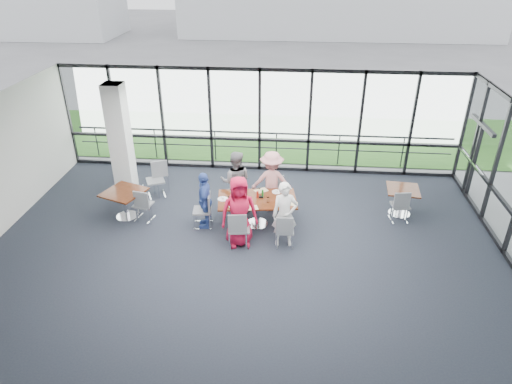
# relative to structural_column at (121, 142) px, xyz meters

# --- Properties ---
(floor) EXTENTS (12.00, 10.00, 0.02)m
(floor) POSITION_rel_structural_column_xyz_m (3.60, -3.00, -1.61)
(floor) COLOR #20242F
(floor) RESTS_ON ground
(ceiling) EXTENTS (12.00, 10.00, 0.04)m
(ceiling) POSITION_rel_structural_column_xyz_m (3.60, -3.00, 1.60)
(ceiling) COLOR white
(ceiling) RESTS_ON ground
(curtain_wall_back) EXTENTS (12.00, 0.10, 3.20)m
(curtain_wall_back) POSITION_rel_structural_column_xyz_m (3.60, 2.00, 0.00)
(curtain_wall_back) COLOR white
(curtain_wall_back) RESTS_ON ground
(exit_door) EXTENTS (0.12, 1.60, 2.10)m
(exit_door) POSITION_rel_structural_column_xyz_m (9.60, 0.75, -0.55)
(exit_door) COLOR black
(exit_door) RESTS_ON ground
(structural_column) EXTENTS (0.50, 0.50, 3.20)m
(structural_column) POSITION_rel_structural_column_xyz_m (0.00, 0.00, 0.00)
(structural_column) COLOR white
(structural_column) RESTS_ON ground
(apron) EXTENTS (80.00, 70.00, 0.02)m
(apron) POSITION_rel_structural_column_xyz_m (3.60, 7.00, -1.62)
(apron) COLOR slate
(apron) RESTS_ON ground
(grass_strip) EXTENTS (80.00, 5.00, 0.01)m
(grass_strip) POSITION_rel_structural_column_xyz_m (3.60, 5.00, -1.59)
(grass_strip) COLOR #26501D
(grass_strip) RESTS_ON ground
(hangar_aux) EXTENTS (10.00, 6.00, 4.00)m
(hangar_aux) POSITION_rel_structural_column_xyz_m (-14.40, 25.00, 0.40)
(hangar_aux) COLOR silver
(hangar_aux) RESTS_ON ground
(guard_rail) EXTENTS (12.00, 0.06, 0.06)m
(guard_rail) POSITION_rel_structural_column_xyz_m (3.60, 2.60, -1.10)
(guard_rail) COLOR #2D2D33
(guard_rail) RESTS_ON ground
(main_table) EXTENTS (2.05, 1.30, 0.75)m
(main_table) POSITION_rel_structural_column_xyz_m (3.81, -1.27, -0.97)
(main_table) COLOR #3D1C0A
(main_table) RESTS_ON ground
(side_table_left) EXTENTS (1.20, 1.20, 0.75)m
(side_table_left) POSITION_rel_structural_column_xyz_m (0.38, -1.21, -0.96)
(side_table_left) COLOR #3D1C0A
(side_table_left) RESTS_ON ground
(side_table_right) EXTENTS (0.88, 0.88, 0.75)m
(side_table_right) POSITION_rel_structural_column_xyz_m (7.52, -0.43, -0.98)
(side_table_right) COLOR #3D1C0A
(side_table_right) RESTS_ON ground
(diner_near_left) EXTENTS (0.97, 0.77, 1.74)m
(diner_near_left) POSITION_rel_structural_column_xyz_m (3.47, -2.13, -0.73)
(diner_near_left) COLOR #BC1134
(diner_near_left) RESTS_ON ground
(diner_near_right) EXTENTS (0.63, 0.49, 1.61)m
(diner_near_right) POSITION_rel_structural_column_xyz_m (4.52, -2.07, -0.79)
(diner_near_right) COLOR white
(diner_near_right) RESTS_ON ground
(diner_far_left) EXTENTS (0.82, 0.52, 1.68)m
(diner_far_left) POSITION_rel_structural_column_xyz_m (3.19, -0.57, -0.76)
(diner_far_left) COLOR slate
(diner_far_left) RESTS_ON ground
(diner_far_right) EXTENTS (1.11, 0.62, 1.67)m
(diner_far_right) POSITION_rel_structural_column_xyz_m (4.12, -0.47, -0.77)
(diner_far_right) COLOR tan
(diner_far_right) RESTS_ON ground
(diner_end) EXTENTS (0.58, 0.93, 1.49)m
(diner_end) POSITION_rel_structural_column_xyz_m (2.53, -1.45, -0.85)
(diner_end) COLOR #3753A5
(diner_end) RESTS_ON ground
(chair_main_nl) EXTENTS (0.51, 0.51, 0.93)m
(chair_main_nl) POSITION_rel_structural_column_xyz_m (3.49, -2.22, -1.14)
(chair_main_nl) COLOR slate
(chair_main_nl) RESTS_ON ground
(chair_main_nr) EXTENTS (0.43, 0.43, 0.84)m
(chair_main_nr) POSITION_rel_structural_column_xyz_m (4.54, -2.12, -1.18)
(chair_main_nr) COLOR slate
(chair_main_nr) RESTS_ON ground
(chair_main_fl) EXTENTS (0.50, 0.50, 0.95)m
(chair_main_fl) POSITION_rel_structural_column_xyz_m (3.20, -0.33, -1.13)
(chair_main_fl) COLOR slate
(chair_main_fl) RESTS_ON ground
(chair_main_fr) EXTENTS (0.42, 0.42, 0.81)m
(chair_main_fr) POSITION_rel_structural_column_xyz_m (4.25, -0.26, -1.19)
(chair_main_fr) COLOR slate
(chair_main_fr) RESTS_ON ground
(chair_main_end) EXTENTS (0.48, 0.48, 0.90)m
(chair_main_end) POSITION_rel_structural_column_xyz_m (2.45, -1.46, -1.15)
(chair_main_end) COLOR slate
(chair_main_end) RESTS_ON ground
(chair_spare_la) EXTENTS (0.51, 0.51, 0.88)m
(chair_spare_la) POSITION_rel_structural_column_xyz_m (0.88, -1.29, -1.16)
(chair_spare_la) COLOR slate
(chair_spare_la) RESTS_ON ground
(chair_spare_lb) EXTENTS (0.63, 0.63, 0.97)m
(chair_spare_lb) POSITION_rel_structural_column_xyz_m (0.84, -0.02, -1.12)
(chair_spare_lb) COLOR slate
(chair_spare_lb) RESTS_ON ground
(chair_spare_r) EXTENTS (0.48, 0.48, 0.88)m
(chair_spare_r) POSITION_rel_structural_column_xyz_m (7.43, -0.75, -1.16)
(chair_spare_r) COLOR slate
(chair_spare_r) RESTS_ON ground
(plate_nl) EXTENTS (0.26, 0.26, 0.01)m
(plate_nl) POSITION_rel_structural_column_xyz_m (3.30, -1.72, -0.84)
(plate_nl) COLOR white
(plate_nl) RESTS_ON main_table
(plate_nr) EXTENTS (0.26, 0.26, 0.01)m
(plate_nr) POSITION_rel_structural_column_xyz_m (4.45, -1.52, -0.84)
(plate_nr) COLOR white
(plate_nr) RESTS_ON main_table
(plate_fl) EXTENTS (0.24, 0.24, 0.01)m
(plate_fl) POSITION_rel_structural_column_xyz_m (3.32, -0.99, -0.84)
(plate_fl) COLOR white
(plate_fl) RESTS_ON main_table
(plate_fr) EXTENTS (0.24, 0.24, 0.01)m
(plate_fr) POSITION_rel_structural_column_xyz_m (4.27, -0.89, -0.84)
(plate_fr) COLOR white
(plate_fr) RESTS_ON main_table
(plate_end) EXTENTS (0.26, 0.26, 0.01)m
(plate_end) POSITION_rel_structural_column_xyz_m (2.96, -1.38, -0.84)
(plate_end) COLOR white
(plate_end) RESTS_ON main_table
(tumbler_a) EXTENTS (0.06, 0.06, 0.13)m
(tumbler_a) POSITION_rel_structural_column_xyz_m (3.60, -1.52, -0.79)
(tumbler_a) COLOR white
(tumbler_a) RESTS_ON main_table
(tumbler_b) EXTENTS (0.06, 0.06, 0.13)m
(tumbler_b) POSITION_rel_structural_column_xyz_m (4.09, -1.42, -0.79)
(tumbler_b) COLOR white
(tumbler_b) RESTS_ON main_table
(tumbler_c) EXTENTS (0.07, 0.07, 0.13)m
(tumbler_c) POSITION_rel_structural_column_xyz_m (3.83, -0.98, -0.78)
(tumbler_c) COLOR white
(tumbler_c) RESTS_ON main_table
(tumbler_d) EXTENTS (0.07, 0.07, 0.14)m
(tumbler_d) POSITION_rel_structural_column_xyz_m (3.14, -1.49, -0.78)
(tumbler_d) COLOR white
(tumbler_d) RESTS_ON main_table
(menu_a) EXTENTS (0.37, 0.31, 0.00)m
(menu_a) POSITION_rel_structural_column_xyz_m (3.70, -1.74, -0.85)
(menu_a) COLOR silver
(menu_a) RESTS_ON main_table
(menu_b) EXTENTS (0.32, 0.26, 0.00)m
(menu_b) POSITION_rel_structural_column_xyz_m (4.66, -1.44, -0.85)
(menu_b) COLOR silver
(menu_b) RESTS_ON main_table
(menu_c) EXTENTS (0.40, 0.38, 0.00)m
(menu_c) POSITION_rel_structural_column_xyz_m (3.88, -0.84, -0.85)
(menu_c) COLOR silver
(menu_c) RESTS_ON main_table
(condiment_caddy) EXTENTS (0.10, 0.07, 0.04)m
(condiment_caddy) POSITION_rel_structural_column_xyz_m (3.90, -1.21, -0.83)
(condiment_caddy) COLOR black
(condiment_caddy) RESTS_ON main_table
(ketchup_bottle) EXTENTS (0.06, 0.06, 0.18)m
(ketchup_bottle) POSITION_rel_structural_column_xyz_m (3.81, -1.22, -0.76)
(ketchup_bottle) COLOR #9F1F13
(ketchup_bottle) RESTS_ON main_table
(green_bottle) EXTENTS (0.05, 0.05, 0.20)m
(green_bottle) POSITION_rel_structural_column_xyz_m (3.94, -1.18, -0.75)
(green_bottle) COLOR #15691C
(green_bottle) RESTS_ON main_table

